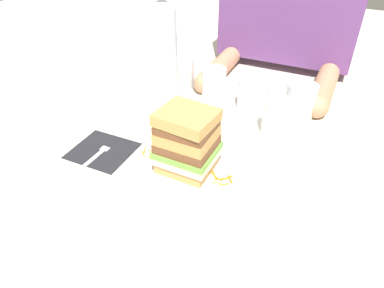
{
  "coord_description": "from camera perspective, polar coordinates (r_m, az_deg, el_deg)",
  "views": [
    {
      "loc": [
        0.25,
        -0.51,
        0.49
      ],
      "look_at": [
        -0.0,
        0.03,
        0.05
      ],
      "focal_mm": 33.19,
      "sensor_mm": 36.0,
      "label": 1
    }
  ],
  "objects": [
    {
      "name": "ground_plane",
      "position": [
        0.75,
        -0.74,
        -4.57
      ],
      "size": [
        3.0,
        3.0,
        0.0
      ],
      "primitive_type": "plane",
      "color": "beige"
    },
    {
      "name": "main_plate",
      "position": [
        0.75,
        -0.98,
        -4.16
      ],
      "size": [
        0.26,
        0.26,
        0.01
      ],
      "primitive_type": "cylinder",
      "color": "white",
      "rests_on": "ground_plane"
    },
    {
      "name": "sandwich",
      "position": [
        0.7,
        -1.05,
        0.41
      ],
      "size": [
        0.12,
        0.11,
        0.14
      ],
      "color": "tan",
      "rests_on": "main_plate"
    },
    {
      "name": "carrot_shred_0",
      "position": [
        0.79,
        -7.66,
        -1.15
      ],
      "size": [
        0.01,
        0.03,
        0.0
      ],
      "primitive_type": "cylinder",
      "rotation": [
        0.0,
        1.57,
        5.1
      ],
      "color": "orange",
      "rests_on": "main_plate"
    },
    {
      "name": "carrot_shred_1",
      "position": [
        0.78,
        -6.66,
        -1.57
      ],
      "size": [
        0.01,
        0.03,
        0.0
      ],
      "primitive_type": "cylinder",
      "rotation": [
        0.0,
        1.57,
        4.91
      ],
      "color": "orange",
      "rests_on": "main_plate"
    },
    {
      "name": "carrot_shred_2",
      "position": [
        0.76,
        -6.16,
        -2.75
      ],
      "size": [
        0.02,
        0.01,
        0.0
      ],
      "primitive_type": "cylinder",
      "rotation": [
        0.0,
        1.57,
        0.29
      ],
      "color": "orange",
      "rests_on": "main_plate"
    },
    {
      "name": "carrot_shred_3",
      "position": [
        0.78,
        -7.87,
        -1.47
      ],
      "size": [
        0.02,
        0.02,
        0.0
      ],
      "primitive_type": "cylinder",
      "rotation": [
        0.0,
        1.57,
        5.55
      ],
      "color": "orange",
      "rests_on": "main_plate"
    },
    {
      "name": "carrot_shred_4",
      "position": [
        0.77,
        -5.51,
        -2.21
      ],
      "size": [
        0.02,
        0.02,
        0.0
      ],
      "primitive_type": "cylinder",
      "rotation": [
        0.0,
        1.57,
        5.6
      ],
      "color": "orange",
      "rests_on": "main_plate"
    },
    {
      "name": "carrot_shred_5",
      "position": [
        0.79,
        -6.51,
        -0.96
      ],
      "size": [
        0.01,
        0.02,
        0.0
      ],
      "primitive_type": "cylinder",
      "rotation": [
        0.0,
        1.57,
        0.83
      ],
      "color": "orange",
      "rests_on": "main_plate"
    },
    {
      "name": "carrot_shred_6",
      "position": [
        0.77,
        -5.08,
        -1.87
      ],
      "size": [
        0.03,
        0.01,
        0.0
      ],
      "primitive_type": "cylinder",
      "rotation": [
        0.0,
        1.57,
        3.34
      ],
      "color": "orange",
      "rests_on": "main_plate"
    },
    {
      "name": "carrot_shred_7",
      "position": [
        0.77,
        -6.31,
        -2.35
      ],
      "size": [
        0.01,
        0.02,
        0.0
      ],
      "primitive_type": "cylinder",
      "rotation": [
        0.0,
        1.57,
        1.67
      ],
      "color": "orange",
      "rests_on": "main_plate"
    },
    {
      "name": "carrot_shred_8",
      "position": [
        0.72,
        3.29,
        -5.08
      ],
      "size": [
        0.03,
        0.02,
        0.0
      ],
      "primitive_type": "cylinder",
      "rotation": [
        0.0,
        1.57,
        2.62
      ],
      "color": "orange",
      "rests_on": "main_plate"
    },
    {
      "name": "carrot_shred_9",
      "position": [
        0.7,
        5.18,
        -6.48
      ],
      "size": [
        0.02,
        0.01,
        0.0
      ],
      "primitive_type": "cylinder",
      "rotation": [
        0.0,
        1.57,
        3.77
      ],
      "color": "orange",
      "rests_on": "main_plate"
    },
    {
      "name": "carrot_shred_10",
      "position": [
        0.71,
        3.9,
        -6.2
      ],
      "size": [
        0.02,
        0.01,
        0.0
      ],
      "primitive_type": "cylinder",
      "rotation": [
        0.0,
        1.57,
        0.2
      ],
      "color": "orange",
      "rests_on": "main_plate"
    },
    {
      "name": "carrot_shred_11",
      "position": [
        0.73,
        3.7,
        -4.68
      ],
      "size": [
        0.02,
        0.03,
        0.0
      ],
      "primitive_type": "cylinder",
      "rotation": [
        0.0,
        1.57,
        5.35
      ],
      "color": "orange",
      "rests_on": "main_plate"
    },
    {
      "name": "carrot_shred_12",
      "position": [
        0.71,
        6.16,
        -5.65
      ],
      "size": [
        0.02,
        0.02,
        0.0
      ],
      "primitive_type": "cylinder",
      "rotation": [
        0.0,
        1.57,
        2.19
      ],
      "color": "orange",
      "rests_on": "main_plate"
    },
    {
      "name": "carrot_shred_13",
      "position": [
        0.71,
        4.87,
        -5.6
      ],
      "size": [
        0.03,
        0.02,
        0.0
      ],
      "primitive_type": "cylinder",
      "rotation": [
        0.0,
        1.57,
        3.71
      ],
      "color": "orange",
      "rests_on": "main_plate"
    },
    {
      "name": "carrot_shred_14",
      "position": [
        0.71,
        5.45,
        -5.62
      ],
      "size": [
        0.02,
        0.03,
        0.0
      ],
      "primitive_type": "cylinder",
      "rotation": [
        0.0,
        1.57,
        0.92
      ],
      "color": "orange",
      "rests_on": "main_plate"
    },
    {
      "name": "napkin_dark",
      "position": [
        0.83,
        -14.17,
        -1.0
      ],
      "size": [
        0.14,
        0.12,
        0.0
      ],
      "primitive_type": "cube",
      "rotation": [
        0.0,
        0.0,
        -0.0
      ],
      "color": "black",
      "rests_on": "ground_plane"
    },
    {
      "name": "fork",
      "position": [
        0.82,
        -15.16,
        -1.66
      ],
      "size": [
        0.02,
        0.17,
        0.0
      ],
      "color": "silver",
      "rests_on": "napkin_dark"
    },
    {
      "name": "knife",
      "position": [
        0.7,
        11.63,
        -8.85
      ],
      "size": [
        0.03,
        0.2,
        0.0
      ],
      "color": "silver",
      "rests_on": "ground_plane"
    },
    {
      "name": "juice_glass",
      "position": [
        0.87,
        13.91,
        3.71
      ],
      "size": [
        0.08,
        0.08,
        0.09
      ],
      "color": "white",
      "rests_on": "ground_plane"
    },
    {
      "name": "water_bottle",
      "position": [
        0.93,
        -4.5,
        14.22
      ],
      "size": [
        0.07,
        0.07,
        0.32
      ],
      "color": "silver",
      "rests_on": "ground_plane"
    },
    {
      "name": "empty_tumbler_0",
      "position": [
        0.96,
        9.77,
        7.77
      ],
      "size": [
        0.08,
        0.08,
        0.08
      ],
      "primitive_type": "cylinder",
      "color": "silver",
      "rests_on": "ground_plane"
    },
    {
      "name": "empty_tumbler_1",
      "position": [
        1.02,
        3.53,
        9.88
      ],
      "size": [
        0.07,
        0.07,
        0.08
      ],
      "primitive_type": "cylinder",
      "color": "silver",
      "rests_on": "ground_plane"
    },
    {
      "name": "empty_tumbler_2",
      "position": [
        0.96,
        16.99,
        6.71
      ],
      "size": [
        0.08,
        0.08,
        0.09
      ],
      "primitive_type": "cylinder",
      "color": "silver",
      "rests_on": "ground_plane"
    },
    {
      "name": "empty_tumbler_3",
      "position": [
        1.06,
        -1.54,
        11.27
      ],
      "size": [
        0.07,
        0.07,
        0.09
      ],
      "primitive_type": "cylinder",
      "color": "silver",
      "rests_on": "ground_plane"
    }
  ]
}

